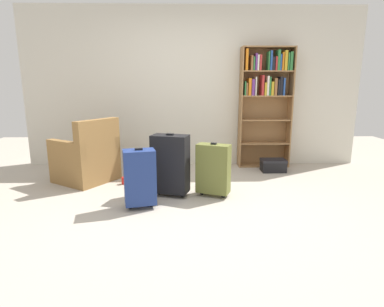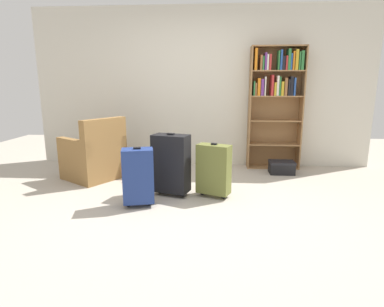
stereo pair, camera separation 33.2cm
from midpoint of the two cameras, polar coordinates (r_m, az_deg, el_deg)
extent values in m
plane|color=#B2A899|center=(3.54, 2.88, -10.02)|extent=(9.81, 9.81, 0.00)
cube|color=beige|center=(5.34, 3.58, 11.87)|extent=(5.61, 0.10, 2.60)
cube|color=olive|center=(5.20, 12.30, 7.97)|extent=(0.02, 0.27, 1.94)
cube|color=olive|center=(5.37, 21.05, 7.56)|extent=(0.02, 0.27, 1.94)
cube|color=olive|center=(5.39, 16.47, 7.89)|extent=(0.84, 0.02, 1.94)
cube|color=olive|center=(5.43, 16.12, -2.37)|extent=(0.80, 0.25, 0.02)
cube|color=olive|center=(5.34, 16.37, 1.66)|extent=(0.80, 0.25, 0.02)
cube|color=olive|center=(5.29, 16.62, 5.80)|extent=(0.80, 0.25, 0.02)
cube|color=olive|center=(5.26, 16.89, 10.00)|extent=(0.80, 0.25, 0.02)
cube|color=olive|center=(5.26, 17.16, 14.22)|extent=(0.80, 0.25, 0.02)
cube|color=olive|center=(5.29, 17.43, 18.21)|extent=(0.80, 0.25, 0.02)
cube|color=#2D7238|center=(5.14, 13.10, 11.51)|extent=(0.02, 0.15, 0.22)
cube|color=brown|center=(5.16, 13.38, 11.36)|extent=(0.02, 0.17, 0.20)
cube|color=orange|center=(5.19, 13.87, 11.73)|extent=(0.04, 0.22, 0.27)
cube|color=#66337F|center=(5.20, 14.45, 11.63)|extent=(0.04, 0.22, 0.25)
cube|color=silver|center=(5.19, 14.96, 11.80)|extent=(0.02, 0.20, 0.29)
cube|color=#B22D2D|center=(5.22, 16.18, 11.88)|extent=(0.03, 0.21, 0.32)
cube|color=gold|center=(5.21, 16.67, 11.22)|extent=(0.03, 0.17, 0.20)
cube|color=silver|center=(5.23, 17.08, 11.76)|extent=(0.03, 0.20, 0.30)
cube|color=#2D7238|center=(5.25, 17.41, 11.66)|extent=(0.02, 0.21, 0.29)
cube|color=gold|center=(5.24, 17.87, 11.23)|extent=(0.04, 0.18, 0.22)
cube|color=brown|center=(5.26, 18.40, 11.49)|extent=(0.04, 0.21, 0.27)
cube|color=black|center=(5.27, 18.94, 11.33)|extent=(0.02, 0.18, 0.25)
cube|color=black|center=(5.28, 19.35, 11.55)|extent=(0.04, 0.20, 0.29)
cube|color=#264C99|center=(5.30, 19.82, 11.41)|extent=(0.03, 0.21, 0.27)
cube|color=orange|center=(5.19, 13.41, 16.38)|extent=(0.04, 0.21, 0.33)
cube|color=brown|center=(5.20, 14.28, 15.76)|extent=(0.03, 0.23, 0.22)
cube|color=#2D7238|center=(5.19, 14.69, 15.66)|extent=(0.02, 0.19, 0.21)
cube|color=#66337F|center=(5.20, 15.09, 15.91)|extent=(0.03, 0.19, 0.26)
cube|color=silver|center=(5.19, 15.46, 15.77)|extent=(0.03, 0.17, 0.24)
cube|color=#B22D2D|center=(5.22, 15.83, 15.73)|extent=(0.03, 0.21, 0.24)
cube|color=#2D7238|center=(5.23, 17.33, 15.92)|extent=(0.02, 0.17, 0.29)
cube|color=#264C99|center=(5.23, 17.74, 15.95)|extent=(0.03, 0.16, 0.30)
cube|color=black|center=(5.24, 18.11, 15.41)|extent=(0.04, 0.17, 0.21)
cube|color=#B22D2D|center=(5.26, 18.57, 15.39)|extent=(0.03, 0.19, 0.21)
cube|color=#2D7238|center=(5.28, 19.02, 15.90)|extent=(0.04, 0.19, 0.31)
cube|color=#264C99|center=(5.28, 19.34, 15.52)|extent=(0.02, 0.19, 0.25)
cube|color=orange|center=(5.29, 19.73, 15.65)|extent=(0.02, 0.18, 0.28)
cube|color=gold|center=(5.31, 20.22, 15.74)|extent=(0.04, 0.20, 0.30)
cube|color=#2D7238|center=(5.31, 20.68, 15.52)|extent=(0.02, 0.19, 0.27)
cube|color=#2D7238|center=(5.33, 21.11, 15.55)|extent=(0.04, 0.21, 0.28)
cube|color=olive|center=(4.78, -15.67, -1.98)|extent=(0.97, 0.97, 0.40)
cube|color=tan|center=(4.73, -15.84, 0.84)|extent=(0.76, 0.74, 0.08)
cube|color=olive|center=(4.46, -13.74, 3.04)|extent=(0.48, 0.65, 0.50)
cube|color=olive|center=(4.89, -13.09, 2.22)|extent=(0.64, 0.46, 0.22)
cube|color=olive|center=(4.54, -18.89, 1.08)|extent=(0.64, 0.46, 0.22)
cylinder|color=red|center=(4.49, -9.31, -4.61)|extent=(0.08, 0.08, 0.10)
torus|color=red|center=(4.48, -8.66, -4.58)|extent=(0.06, 0.01, 0.06)
cube|color=black|center=(5.09, 17.88, -2.58)|extent=(0.37, 0.25, 0.17)
cube|color=black|center=(5.06, 17.95, -1.58)|extent=(0.38, 0.26, 0.04)
cube|color=navy|center=(3.52, -7.19, -4.08)|extent=(0.39, 0.30, 0.61)
cube|color=black|center=(3.45, -7.33, 0.96)|extent=(0.09, 0.06, 0.02)
cylinder|color=black|center=(3.63, -8.96, -9.17)|extent=(0.06, 0.06, 0.05)
cylinder|color=black|center=(3.64, -5.14, -9.01)|extent=(0.06, 0.06, 0.05)
cube|color=brown|center=(3.80, 6.48, -2.89)|extent=(0.44, 0.33, 0.60)
cube|color=black|center=(3.73, 6.60, 1.72)|extent=(0.08, 0.06, 0.02)
cylinder|color=black|center=(3.95, 4.46, -7.22)|extent=(0.07, 0.07, 0.05)
cylinder|color=black|center=(3.86, 8.32, -7.81)|extent=(0.07, 0.07, 0.05)
cube|color=black|center=(3.84, -1.38, -1.83)|extent=(0.49, 0.36, 0.71)
cube|color=black|center=(3.77, -1.40, 3.57)|extent=(0.10, 0.07, 0.02)
cylinder|color=black|center=(4.01, -3.40, -6.91)|extent=(0.06, 0.06, 0.05)
cylinder|color=black|center=(3.90, 0.76, -7.46)|extent=(0.06, 0.06, 0.05)
camera|label=1|loc=(0.17, -87.44, 0.57)|focal=29.17mm
camera|label=2|loc=(0.17, 92.56, -0.57)|focal=29.17mm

